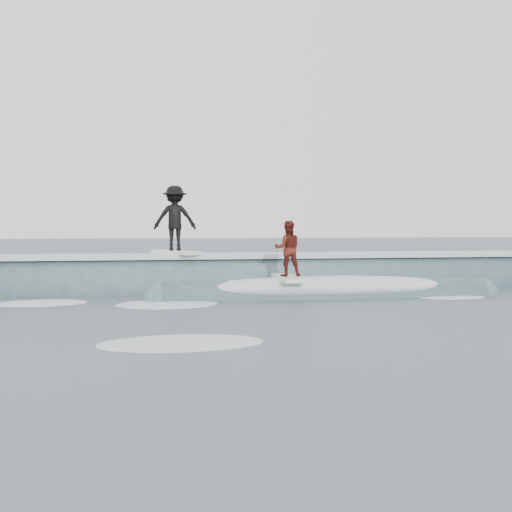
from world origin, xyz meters
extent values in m
plane|color=#3B4C56|center=(0.00, 0.00, 0.00)|extent=(160.00, 160.00, 0.00)
cylinder|color=#355359|center=(0.00, 3.31, 0.00)|extent=(19.88, 1.99, 1.99)
cylinder|color=#355359|center=(1.80, 1.11, 0.00)|extent=(9.00, 1.02, 1.02)
sphere|color=#355359|center=(-2.70, 1.11, 0.00)|extent=(1.02, 1.02, 1.02)
sphere|color=#355359|center=(6.30, 1.11, 0.00)|extent=(1.02, 1.02, 1.02)
cube|color=white|center=(0.00, 3.31, 1.06)|extent=(18.00, 1.30, 0.14)
ellipsoid|color=white|center=(1.80, 1.11, 0.30)|extent=(7.60, 1.30, 0.60)
cube|color=white|center=(-2.31, 3.31, 1.18)|extent=(1.50, 2.00, 0.10)
imported|color=black|center=(-2.31, 3.31, 2.20)|extent=(1.28, 0.77, 1.94)
cube|color=white|center=(0.68, 1.11, 0.56)|extent=(0.58, 2.01, 0.10)
imported|color=#50160F|center=(0.68, 1.11, 1.36)|extent=(0.77, 0.63, 1.50)
ellipsoid|color=white|center=(-2.33, -4.39, 0.00)|extent=(2.84, 1.94, 0.10)
ellipsoid|color=white|center=(-2.56, 0.46, 0.00)|extent=(2.57, 1.75, 0.10)
ellipsoid|color=white|center=(5.22, 0.77, 0.00)|extent=(2.05, 1.40, 0.10)
ellipsoid|color=white|center=(-5.75, 1.15, 0.00)|extent=(1.99, 1.36, 0.10)
cylinder|color=#355359|center=(6.57, 18.00, 0.00)|extent=(22.00, 0.80, 0.80)
cylinder|color=#355359|center=(-0.83, 22.00, 0.00)|extent=(22.00, 0.60, 0.60)
camera|label=1|loc=(-2.56, -13.95, 1.96)|focal=40.00mm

